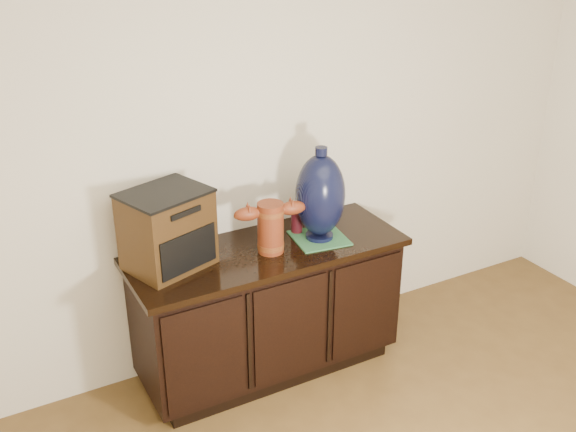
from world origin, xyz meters
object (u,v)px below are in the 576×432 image
spray_can (297,218)px  sideboard (268,308)px  tv_radio (167,230)px  terracotta_vessel (270,225)px  lamp_base (320,196)px

spray_can → sideboard: bearing=-159.2°
sideboard → tv_radio: size_ratio=3.10×
terracotta_vessel → tv_radio: size_ratio=0.81×
tv_radio → lamp_base: bearing=-26.1°
tv_radio → spray_can: 0.74m
tv_radio → spray_can: tv_radio is taller
tv_radio → lamp_base: (0.80, -0.10, 0.05)m
terracotta_vessel → lamp_base: bearing=11.1°
sideboard → spray_can: spray_can is taller
lamp_base → spray_can: size_ratio=2.77×
sideboard → spray_can: size_ratio=8.00×
sideboard → tv_radio: 0.76m
spray_can → tv_radio: bearing=-178.4°
sideboard → lamp_base: size_ratio=2.89×
sideboard → tv_radio: (-0.50, 0.06, 0.56)m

